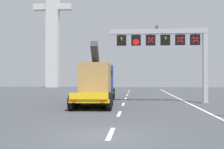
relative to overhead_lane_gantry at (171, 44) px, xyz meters
name	(u,v)px	position (x,y,z in m)	size (l,w,h in m)	color
ground	(102,135)	(-4.62, -14.73, -5.43)	(112.00, 112.00, 0.00)	#424449
lane_markings	(125,101)	(-4.28, 1.58, -5.42)	(0.20, 47.22, 0.01)	silver
edge_line_right	(195,106)	(1.58, -2.73, -5.42)	(0.20, 63.00, 0.01)	silver
overhead_lane_gantry	(171,44)	(0.00, 0.00, 0.00)	(9.18, 0.90, 7.13)	#9EA0A5
heavy_haul_truck_yellow	(98,81)	(-6.78, 0.81, -3.44)	(3.63, 14.16, 5.30)	yellow
bridge_pylon_distant	(53,21)	(-22.45, 37.90, 10.12)	(9.00, 2.00, 30.33)	#B7B7B2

